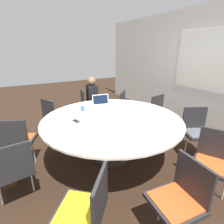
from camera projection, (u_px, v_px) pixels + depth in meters
The scene contains 18 objects.
ground_plane at pixel (112, 157), 3.06m from camera, with size 16.00×16.00×0.00m, color black.
wall_back at pixel (212, 71), 3.78m from camera, with size 8.00×0.07×2.70m.
conference_table at pixel (112, 122), 2.83m from camera, with size 2.22×2.22×0.75m.
chair_0 at pixel (88, 103), 4.46m from camera, with size 0.52×0.50×0.84m.
chair_1 at pixel (54, 114), 3.67m from camera, with size 0.57×0.56×0.84m.
chair_2 at pixel (17, 138), 2.69m from camera, with size 0.56×0.57×0.84m.
chair_3 at pixel (13, 168), 2.02m from camera, with size 0.46×0.48×0.84m.
chair_4 at pixel (86, 207), 1.52m from camera, with size 0.61×0.61×0.84m.
chair_5 at pixel (181, 195), 1.64m from camera, with size 0.49×0.47×0.84m.
chair_6 at pixel (213, 159), 2.19m from camera, with size 0.58×0.57×0.84m.
chair_7 at pixel (197, 128), 3.03m from camera, with size 0.57×0.58×0.84m.
chair_8 at pixel (162, 112), 3.83m from camera, with size 0.49×0.51×0.84m.
chair_9 at pixel (128, 106), 4.23m from camera, with size 0.61×0.61×0.84m.
person_0 at pixel (93, 98), 4.20m from camera, with size 0.40×0.31×1.19m.
laptop at pixel (101, 103), 3.37m from camera, with size 0.31×0.37×0.21m.
coffee_cup at pixel (83, 108), 3.12m from camera, with size 0.08×0.08×0.08m.
cell_phone at pixel (76, 121), 2.67m from camera, with size 0.15×0.10×0.01m.
handbag at pixel (9, 172), 2.47m from camera, with size 0.36×0.16×0.28m.
Camera 1 is at (2.26, -1.30, 1.79)m, focal length 28.00 mm.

